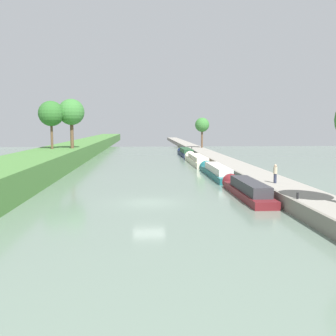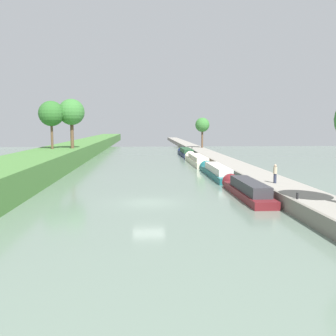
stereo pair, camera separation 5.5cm
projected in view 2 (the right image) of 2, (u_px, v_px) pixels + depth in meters
ground_plane at (149, 203)px, 30.11m from camera, size 160.00×160.00×0.00m
right_towpath at (293, 195)px, 30.79m from camera, size 3.58×260.00×1.02m
stone_quay at (270, 195)px, 30.66m from camera, size 0.25×260.00×1.07m
narrowboat_maroon at (246, 189)px, 33.02m from camera, size 1.87×11.78×2.05m
narrowboat_teal at (216, 171)px, 45.92m from camera, size 1.89×14.36×2.00m
narrowboat_cream at (196, 160)px, 61.52m from camera, size 2.16×16.42×2.05m
narrowboat_navy at (186, 152)px, 77.31m from camera, size 2.12×14.06×2.17m
tree_rightbank_midnear at (202, 125)px, 86.56m from camera, size 3.21×3.21×6.76m
tree_leftbank_downstream at (51, 114)px, 56.86m from camera, size 3.75×3.75×7.14m
tree_leftbank_upstream at (71, 112)px, 58.24m from camera, size 3.96×3.96×7.52m
person_walking at (275, 173)px, 33.48m from camera, size 0.34×0.34×1.66m
mooring_bollard_near at (297, 196)px, 26.27m from camera, size 0.16×0.16×0.45m
mooring_bollard_far at (192, 148)px, 83.22m from camera, size 0.16×0.16×0.45m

